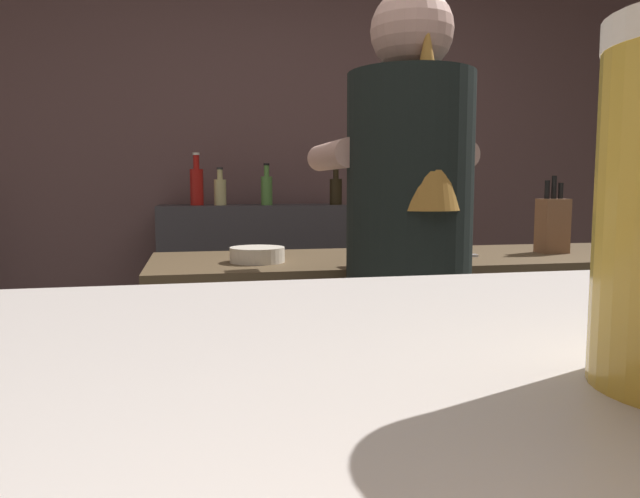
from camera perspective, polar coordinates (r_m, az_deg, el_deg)
name	(u,v)px	position (r m, az deg, el deg)	size (l,w,h in m)	color
wall_back	(289,153)	(3.47, -3.02, 9.25)	(5.20, 0.10, 2.70)	brown
prep_counter	(447,377)	(2.27, 12.17, -12.04)	(2.10, 0.60, 0.91)	brown
back_shelf	(254,303)	(3.21, -6.43, -5.21)	(0.99, 0.36, 1.06)	#37353A
bartender	(409,255)	(1.62, 8.64, -0.62)	(0.43, 0.52, 1.67)	#262839
knife_block	(553,224)	(2.34, 21.60, 2.23)	(0.10, 0.08, 0.28)	brown
mixing_bowl	(257,255)	(1.92, -6.10, -0.55)	(0.18, 0.18, 0.05)	beige
chefs_knife	(443,255)	(2.11, 11.84, -0.62)	(0.24, 0.03, 0.01)	silver
pint_glass_near	(631,235)	(0.05, 27.91, 1.21)	(0.07, 0.07, 0.13)	#B26F28
bottle_hot_sauce	(336,190)	(3.18, 1.55, 5.73)	(0.07, 0.07, 0.20)	black
bottle_soy	(220,191)	(3.14, -9.65, 5.60)	(0.06, 0.06, 0.20)	#D0C481
bottle_vinegar	(267,189)	(3.13, -5.19, 5.82)	(0.06, 0.06, 0.22)	#52863C
bottle_olive_oil	(197,185)	(3.15, -11.86, 6.10)	(0.07, 0.07, 0.27)	#B51A15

